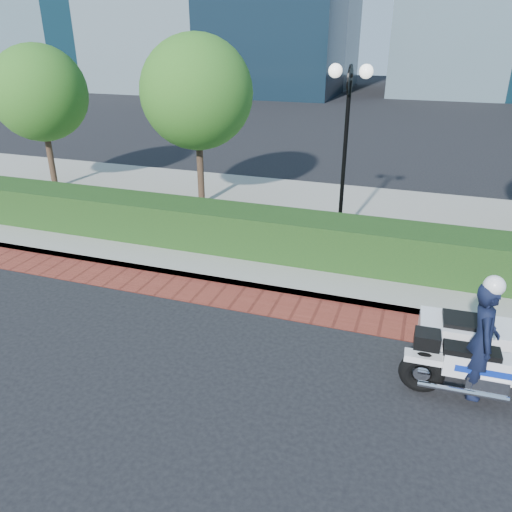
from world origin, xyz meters
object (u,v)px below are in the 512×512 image
(lamppost, at_px, (347,127))
(tree_b, at_px, (197,93))
(tree_a, at_px, (40,93))
(police_motorcycle, at_px, (483,348))

(lamppost, xyz_separation_m, tree_b, (-4.50, 1.30, 0.48))
(tree_a, distance_m, police_motorcycle, 14.78)
(tree_a, xyz_separation_m, police_motorcycle, (13.07, -6.41, -2.52))
(police_motorcycle, bearing_deg, lamppost, 119.01)
(tree_b, relative_size, police_motorcycle, 1.92)
(lamppost, height_order, tree_b, tree_b)
(lamppost, bearing_deg, tree_b, 163.89)
(lamppost, distance_m, tree_b, 4.71)
(lamppost, xyz_separation_m, tree_a, (-10.00, 1.30, 0.26))
(tree_a, distance_m, tree_b, 5.50)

